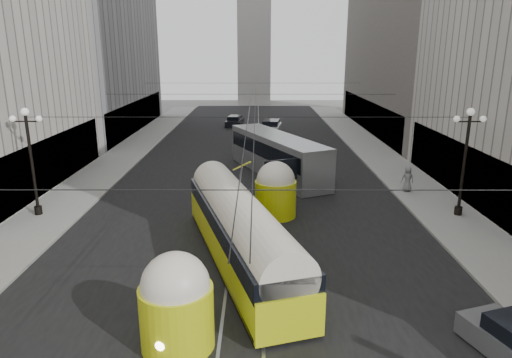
{
  "coord_description": "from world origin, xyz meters",
  "views": [
    {
      "loc": [
        0.53,
        -7.78,
        9.64
      ],
      "look_at": [
        0.49,
        12.2,
        3.99
      ],
      "focal_mm": 32.0,
      "sensor_mm": 36.0,
      "label": 1
    }
  ],
  "objects_px": {
    "pedestrian_crossing_a": "(178,331)",
    "city_bus": "(277,154)",
    "pedestrian_sidewalk_right": "(408,179)",
    "streetcar": "(240,229)"
  },
  "relations": [
    {
      "from": "pedestrian_sidewalk_right",
      "to": "pedestrian_crossing_a",
      "type": "bearing_deg",
      "value": 54.31
    },
    {
      "from": "city_bus",
      "to": "pedestrian_crossing_a",
      "type": "distance_m",
      "value": 22.97
    },
    {
      "from": "streetcar",
      "to": "city_bus",
      "type": "height_order",
      "value": "streetcar"
    },
    {
      "from": "pedestrian_crossing_a",
      "to": "streetcar",
      "type": "bearing_deg",
      "value": -2.7
    },
    {
      "from": "city_bus",
      "to": "pedestrian_sidewalk_right",
      "type": "height_order",
      "value": "city_bus"
    },
    {
      "from": "city_bus",
      "to": "pedestrian_crossing_a",
      "type": "relative_size",
      "value": 7.02
    },
    {
      "from": "pedestrian_sidewalk_right",
      "to": "streetcar",
      "type": "bearing_deg",
      "value": 44.63
    },
    {
      "from": "streetcar",
      "to": "city_bus",
      "type": "distance_m",
      "value": 15.91
    },
    {
      "from": "pedestrian_crossing_a",
      "to": "city_bus",
      "type": "bearing_deg",
      "value": 1.36
    },
    {
      "from": "streetcar",
      "to": "pedestrian_crossing_a",
      "type": "height_order",
      "value": "streetcar"
    }
  ]
}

